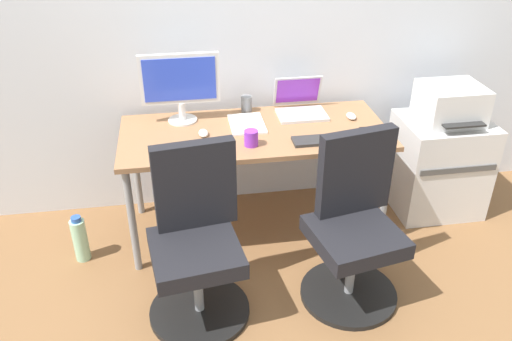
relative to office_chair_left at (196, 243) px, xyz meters
name	(u,v)px	position (x,y,z in m)	size (l,w,h in m)	color
ground_plane	(255,227)	(0.41, 0.66, -0.42)	(5.28, 5.28, 0.00)	brown
back_wall	(244,16)	(0.41, 1.09, 0.88)	(4.40, 0.04, 2.60)	silver
desk	(255,140)	(0.41, 0.66, 0.23)	(1.61, 0.70, 0.72)	#996B47
office_chair_left	(196,243)	(0.00, 0.00, 0.00)	(0.54, 0.54, 0.94)	black
office_chair_right	(354,228)	(0.84, 0.00, 0.00)	(0.54, 0.54, 0.94)	black
side_cabinet	(438,165)	(1.69, 0.72, -0.09)	(0.57, 0.49, 0.66)	silver
printer	(450,104)	(1.69, 0.72, 0.36)	(0.38, 0.40, 0.24)	silver
water_bottle_on_floor	(80,239)	(-0.69, 0.51, -0.28)	(0.09, 0.09, 0.31)	#A5D8B2
desktop_monitor	(180,83)	(-0.01, 0.87, 0.54)	(0.48, 0.18, 0.43)	silver
open_laptop	(300,105)	(0.74, 0.88, 0.35)	(0.31, 0.28, 0.22)	silver
keyboard_by_monitor	(193,155)	(0.02, 0.39, 0.30)	(0.34, 0.12, 0.02)	#B7B7B7
keyboard_by_laptop	(322,140)	(0.77, 0.46, 0.30)	(0.34, 0.12, 0.02)	#2D2D2D
mouse_by_monitor	(203,133)	(0.10, 0.64, 0.31)	(0.06, 0.10, 0.03)	silver
mouse_by_laptop	(351,116)	(1.04, 0.74, 0.31)	(0.06, 0.10, 0.03)	silver
coffee_mug	(251,138)	(0.36, 0.48, 0.34)	(0.08, 0.08, 0.09)	purple
pen_cup	(246,104)	(0.40, 0.95, 0.35)	(0.07, 0.07, 0.10)	slate
phone_near_monitor	(369,133)	(1.08, 0.52, 0.30)	(0.07, 0.14, 0.01)	black
paper_pile	(247,124)	(0.38, 0.75, 0.30)	(0.21, 0.30, 0.01)	white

